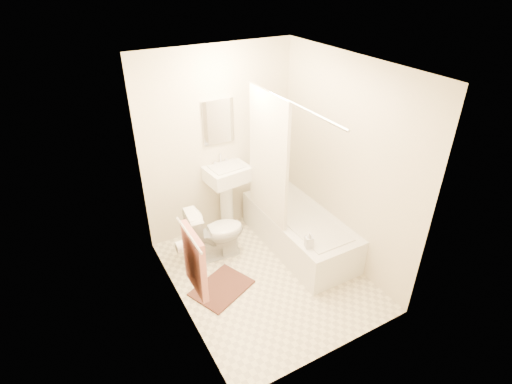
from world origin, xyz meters
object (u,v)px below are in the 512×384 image
toilet (216,233)px  bath_mat (222,288)px  sink (227,196)px  bathtub (299,231)px  soap_bottle (309,240)px

toilet → bath_mat: toilet is taller
sink → bath_mat: sink is taller
toilet → sink: bearing=-34.9°
toilet → sink: sink is taller
bathtub → sink: bearing=128.6°
sink → bathtub: sink is taller
sink → bath_mat: size_ratio=1.65×
toilet → soap_bottle: 1.17m
bath_mat → soap_bottle: 1.12m
sink → soap_bottle: sink is taller
bathtub → soap_bottle: (-0.27, -0.55, 0.33)m
bathtub → toilet: bearing=161.1°
bathtub → soap_bottle: 0.70m
toilet → sink: 0.60m
sink → bathtub: bearing=-57.5°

